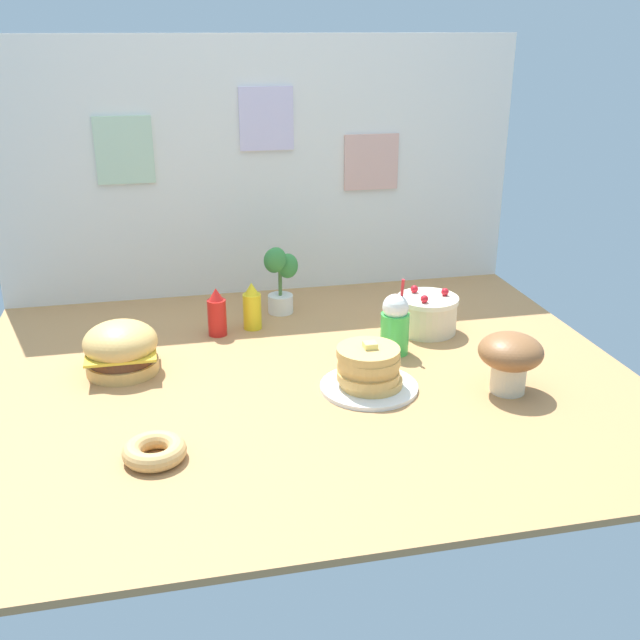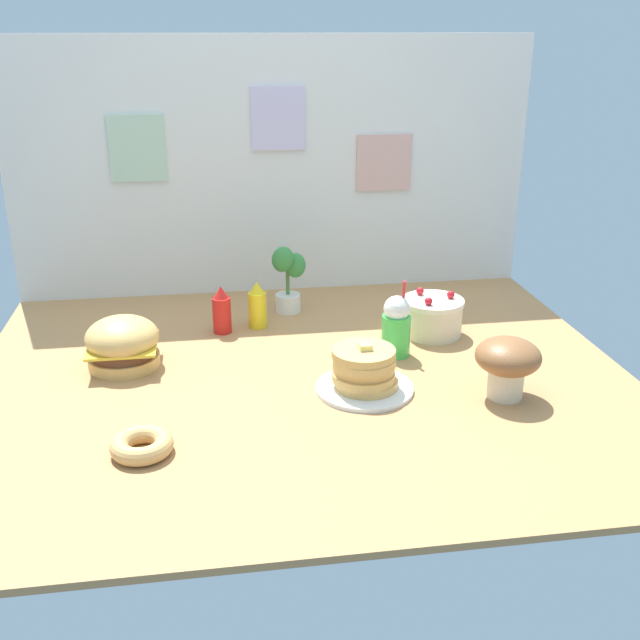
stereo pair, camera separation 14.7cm
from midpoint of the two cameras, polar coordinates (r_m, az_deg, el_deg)
name	(u,v)px [view 2 (the right image)]	position (r m, az deg, el deg)	size (l,w,h in m)	color
ground_plane	(303,379)	(2.39, 0.46, -4.54)	(2.08, 1.74, 0.02)	#B27F4C
back_wall	(274,168)	(3.05, -2.16, 11.53)	(2.08, 0.04, 1.02)	silver
burger	(123,343)	(2.48, -13.21, -1.78)	(0.23, 0.23, 0.17)	#DBA859
pancake_stack	(364,372)	(2.27, 5.26, -4.01)	(0.30, 0.30, 0.15)	white
layer_cake	(432,316)	(2.72, 10.10, 0.26)	(0.22, 0.22, 0.16)	beige
ketchup_bottle	(222,311)	(2.70, -5.98, 0.67)	(0.07, 0.07, 0.18)	red
mustard_bottle	(257,306)	(2.74, -3.28, 1.07)	(0.07, 0.07, 0.18)	yellow
cream_soda_cup	(396,326)	(2.51, 7.51, -0.49)	(0.10, 0.10, 0.27)	green
donut_pink_glaze	(142,445)	(2.00, -11.41, -9.36)	(0.16, 0.16, 0.05)	tan
potted_plant	(287,276)	(2.87, -1.06, 3.35)	(0.13, 0.10, 0.27)	white
mushroom_stool	(508,362)	(2.29, 15.93, -3.11)	(0.19, 0.19, 0.19)	beige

